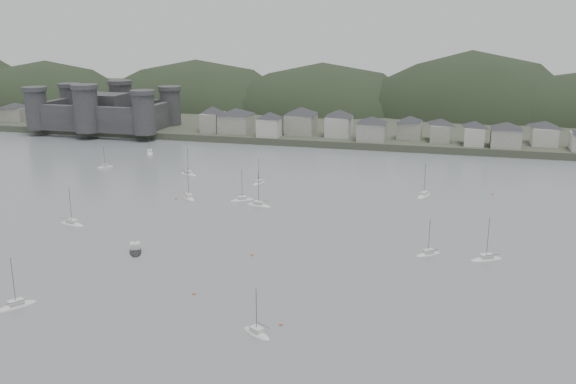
% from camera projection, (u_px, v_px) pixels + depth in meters
% --- Properties ---
extents(ground, '(900.00, 900.00, 0.00)m').
position_uv_depth(ground, '(179.00, 331.00, 113.77)').
color(ground, slate).
rests_on(ground, ground).
extents(far_shore_land, '(900.00, 250.00, 3.00)m').
position_uv_depth(far_shore_land, '(382.00, 108.00, 388.38)').
color(far_shore_land, '#383D2D').
rests_on(far_shore_land, ground).
extents(forested_ridge, '(851.55, 103.94, 102.57)m').
position_uv_depth(forested_ridge, '(384.00, 136.00, 366.65)').
color(forested_ridge, black).
rests_on(forested_ridge, ground).
extents(castle, '(66.00, 43.00, 20.00)m').
position_uv_depth(castle, '(105.00, 111.00, 308.52)').
color(castle, '#323335').
rests_on(castle, far_shore_land).
extents(waterfront_town, '(451.48, 28.46, 12.92)m').
position_uv_depth(waterfront_town, '(470.00, 129.00, 269.77)').
color(waterfront_town, gray).
rests_on(waterfront_town, far_shore_land).
extents(sailboat_lead, '(8.26, 6.15, 10.98)m').
position_uv_depth(sailboat_lead, '(486.00, 260.00, 146.95)').
color(sailboat_lead, silver).
rests_on(sailboat_lead, ground).
extents(moored_fleet, '(266.85, 167.87, 13.24)m').
position_uv_depth(moored_fleet, '(198.00, 217.00, 178.88)').
color(moored_fleet, silver).
rests_on(moored_fleet, ground).
extents(motor_launch_far, '(6.22, 8.20, 3.87)m').
position_uv_depth(motor_launch_far, '(135.00, 251.00, 152.22)').
color(motor_launch_far, black).
rests_on(motor_launch_far, ground).
extents(mooring_buoys, '(158.22, 118.56, 0.70)m').
position_uv_depth(mooring_buoys, '(255.00, 232.00, 165.70)').
color(mooring_buoys, '#CE7344').
rests_on(mooring_buoys, ground).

